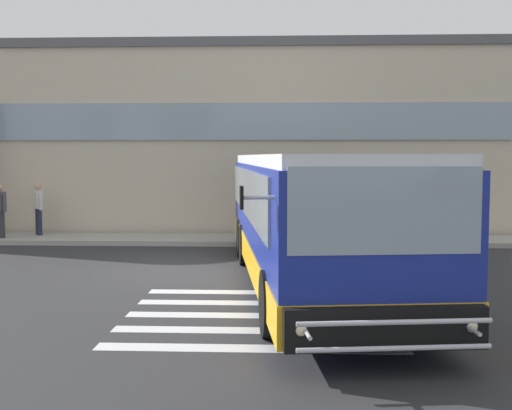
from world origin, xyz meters
The scene contains 7 objects.
ground_plane centered at (0.00, 0.00, -0.01)m, with size 80.00×90.00×0.02m, color #2B2B2D.
bay_paint_stripes centered at (2.00, -4.20, 0.00)m, with size 4.40×3.96×0.01m.
terminal_building centered at (-0.69, 11.65, 3.26)m, with size 25.30×13.80×6.52m.
boarding_curb centered at (0.00, 4.80, 0.07)m, with size 27.50×2.00×0.15m, color #9E9B93.
bus_main_foreground centered at (2.97, -1.53, 1.33)m, with size 3.91×11.91×2.70m.
passenger_near_column centered at (-6.31, 4.42, 1.08)m, with size 0.51×0.39×1.68m.
passenger_by_doorway centered at (-5.39, 5.15, 1.08)m, with size 0.41×0.48×1.68m.
Camera 1 is at (2.42, -14.52, 2.67)m, focal length 43.98 mm.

